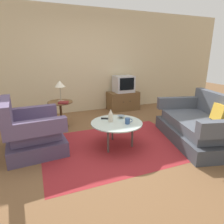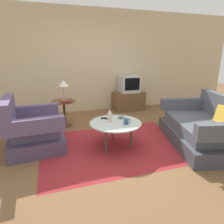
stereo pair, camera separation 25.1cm
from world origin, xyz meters
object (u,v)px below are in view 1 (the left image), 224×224
bowl (121,117)px  book (64,103)px  television (123,84)px  table_lamp (60,85)px  vase (111,116)px  tv_stand (123,101)px  mug (128,121)px  coffee_table (117,124)px  side_table (61,109)px  couch (201,126)px  tv_remote_dark (105,118)px  armchair (31,133)px

bowl → book: 1.28m
television → bowl: bearing=-116.3°
table_lamp → vase: size_ratio=1.96×
tv_stand → mug: 2.42m
coffee_table → vase: size_ratio=3.89×
mug → bowl: bearing=85.3°
television → book: 2.05m
side_table → tv_stand: size_ratio=0.68×
tv_stand → mug: bearing=-113.3°
coffee_table → vase: vase is taller
bowl → side_table: bearing=129.8°
television → couch: bearing=-80.0°
coffee_table → mug: size_ratio=6.60×
mug → bowl: (0.03, 0.32, -0.03)m
couch → tv_remote_dark: 1.76m
couch → table_lamp: table_lamp is taller
couch → side_table: bearing=68.4°
bowl → table_lamp: bearing=129.2°
television → coffee_table: bearing=-117.9°
armchair → side_table: (0.60, 0.92, 0.11)m
television → tv_remote_dark: size_ratio=3.39×
armchair → vase: size_ratio=4.58×
coffee_table → television: 2.36m
tv_stand → book: (-1.81, -0.97, 0.34)m
mug → couch: bearing=-10.1°
television → table_lamp: 1.99m
couch → television: bearing=24.6°
bowl → book: book is taller
table_lamp → tv_remote_dark: (0.62, -1.06, -0.49)m
tv_stand → table_lamp: bearing=-156.6°
couch → book: size_ratio=7.99×
couch → mug: bearing=94.5°
couch → television: (-0.43, 2.44, 0.47)m
couch → book: (-2.24, 1.48, 0.31)m
tv_stand → armchair: bearing=-145.1°
table_lamp → coffee_table: bearing=-60.3°
tv_stand → television: (0.00, -0.02, 0.49)m
coffee_table → table_lamp: 1.58m
vase → tv_remote_dark: size_ratio=1.44×
armchair → tv_stand: (2.45, 1.71, -0.04)m
side_table → tv_remote_dark: (0.64, -1.06, 0.03)m
book → armchair: bearing=-110.4°
tv_stand → television: size_ratio=1.62×
coffee_table → vase: 0.18m
table_lamp → vase: table_lamp is taller
bowl → tv_remote_dark: bowl is taller
armchair → tv_stand: armchair is taller
table_lamp → book: table_lamp is taller
book → tv_remote_dark: bearing=-34.9°
couch → table_lamp: bearing=68.1°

